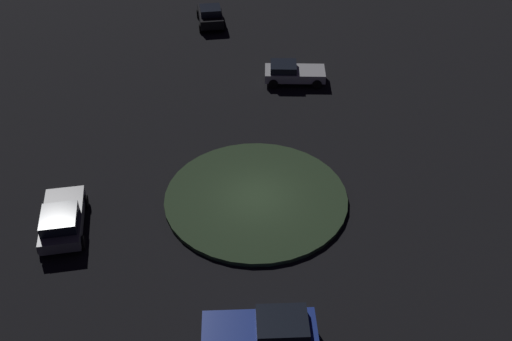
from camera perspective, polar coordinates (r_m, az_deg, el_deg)
The scene contains 6 objects.
ground_plane at distance 29.31m, azimuth 0.00°, elevation -2.86°, with size 118.13×118.13×0.00m, color black.
roundabout_island at distance 29.23m, azimuth 0.00°, elevation -2.70°, with size 9.24×9.24×0.22m, color #2D4228.
car_silver at distance 39.00m, azimuth 3.61°, elevation 9.62°, with size 4.22×2.58×1.32m.
car_blue at distance 22.80m, azimuth 0.73°, elevation -15.68°, with size 4.53×2.40×1.53m.
car_grey at distance 28.65m, azimuth -18.58°, elevation -4.56°, with size 2.17×4.10×1.40m.
car_black at distance 47.34m, azimuth -4.52°, elevation 15.03°, with size 2.01×3.90×1.55m.
Camera 1 is at (3.17, 21.94, 19.18)m, focal length 40.59 mm.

